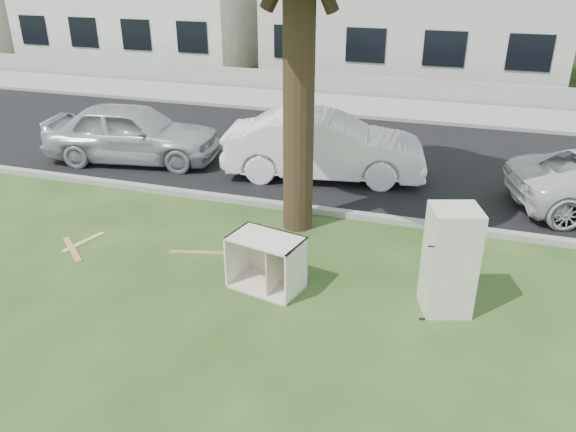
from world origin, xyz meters
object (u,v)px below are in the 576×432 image
(cabinet, at_px, (266,263))
(car_center, at_px, (324,146))
(car_left, at_px, (132,133))
(fridge, at_px, (450,260))

(cabinet, relative_size, car_center, 0.24)
(car_left, bearing_deg, fridge, -128.34)
(cabinet, height_order, car_center, car_center)
(fridge, relative_size, car_left, 0.38)
(cabinet, bearing_deg, car_left, 151.02)
(cabinet, xyz_separation_m, car_center, (-0.33, 4.76, 0.31))
(car_left, bearing_deg, car_center, -95.07)
(car_center, bearing_deg, cabinet, 174.51)
(fridge, bearing_deg, cabinet, 167.12)
(cabinet, xyz_separation_m, car_left, (-4.98, 4.41, 0.29))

